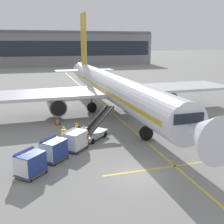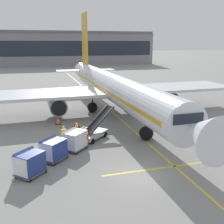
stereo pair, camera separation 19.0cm
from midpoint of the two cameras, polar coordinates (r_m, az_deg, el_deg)
name	(u,v)px [view 1 (the left image)]	position (r m, az deg, el deg)	size (l,w,h in m)	color
ground_plane	(138,175)	(20.71, 5.21, -13.12)	(600.00, 600.00, 0.00)	gray
parked_airplane	(112,87)	(37.31, -0.20, 5.28)	(35.66, 45.21, 15.17)	silver
belt_loader	(94,130)	(27.68, -4.04, -3.93)	(4.75, 4.60, 2.88)	#A3A8B2
baggage_cart_lead	(75,140)	(24.88, -8.16, -5.83)	(2.54, 2.55, 1.91)	#515156
baggage_cart_second	(53,149)	(23.04, -12.61, -7.73)	(2.54, 2.55, 1.91)	#515156
baggage_cart_third	(30,163)	(21.02, -17.32, -10.29)	(2.54, 2.55, 1.91)	#515156
ground_crew_by_loader	(77,130)	(27.47, -7.70, -3.84)	(0.38, 0.53, 1.74)	#333847
ground_crew_by_carts	(87,137)	(25.31, -5.56, -5.39)	(0.33, 0.56, 1.74)	black
ground_crew_marshaller	(84,133)	(26.40, -6.19, -4.56)	(0.54, 0.36, 1.74)	#514C42
ground_crew_wingwalker	(64,134)	(26.64, -10.39, -4.54)	(0.57, 0.25, 1.74)	#333847
safety_cone_engine_keepout	(77,124)	(31.65, -7.70, -2.59)	(0.64, 0.64, 0.72)	black
safety_cone_wingtip	(58,121)	(33.20, -11.63, -1.90)	(0.69, 0.69, 0.78)	black
apron_guidance_line_lead_in	(114,114)	(37.25, 0.20, -0.40)	(0.20, 110.00, 0.01)	yellow
apron_guidance_line_stop_bar	(175,166)	(22.48, 12.96, -11.11)	(12.00, 0.20, 0.01)	yellow
terminal_building	(45,48)	(127.65, -14.01, 13.01)	(93.90, 21.93, 14.51)	gray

